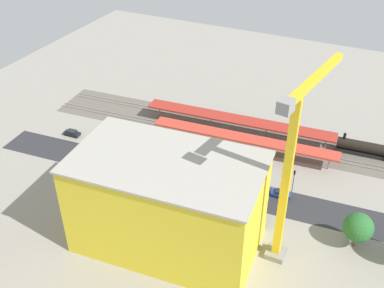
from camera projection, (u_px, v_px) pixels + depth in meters
The scene contains 23 objects.
ground_plane at pixel (235, 178), 107.49m from camera, with size 189.17×189.17×0.00m, color gray.
rail_bed at pixel (261, 137), 122.08m from camera, with size 118.23×15.00×0.01m, color #665E54.
street_asphalt at pixel (227, 190), 103.85m from camera, with size 118.23×9.00×0.01m, color #2D2D33.
track_rails at pixel (261, 137), 121.98m from camera, with size 117.90×17.53×0.12m.
platform_canopy_near at pixel (243, 138), 114.47m from camera, with size 47.32×7.61×4.23m.
platform_canopy_far at pixel (238, 120), 121.70m from camera, with size 51.33×8.47×4.32m.
locomotive at pixel (371, 150), 114.00m from camera, with size 16.89×3.88×5.04m.
parked_car_0 at pixel (281, 194), 101.54m from camera, with size 4.54×2.18×1.59m.
parked_car_1 at pixel (249, 182), 104.92m from camera, with size 4.79×2.11×1.73m.
parked_car_2 at pixel (217, 174), 107.48m from camera, with size 4.72×2.15×1.71m.
parked_car_3 at pixel (185, 165), 110.44m from camera, with size 4.67×1.92×1.64m.
parked_car_4 at pixel (153, 156), 113.64m from camera, with size 4.47×2.12×1.69m.
parked_car_5 at pixel (126, 148), 116.31m from camera, with size 4.43×2.14×1.79m.
parked_car_6 at pixel (99, 141), 119.15m from camera, with size 4.44×2.05×1.82m.
parked_car_7 at pixel (72, 133), 122.36m from camera, with size 4.53×2.08×1.60m.
construction_building at pixel (168, 204), 85.62m from camera, with size 33.92×19.24×18.97m, color yellow.
construction_roof_slab at pixel (166, 162), 80.23m from camera, with size 34.52×19.84×0.40m, color #ADA89E.
tower_crane at pixel (291, 165), 77.11m from camera, with size 5.38×23.11×35.59m.
box_truck_0 at pixel (183, 184), 103.17m from camera, with size 8.79×3.37×3.12m.
street_tree_0 at pixel (176, 174), 100.76m from camera, with size 5.05×5.05×7.33m.
street_tree_1 at pixel (358, 227), 87.06m from camera, with size 5.80×5.80×7.71m.
street_tree_3 at pixel (255, 196), 93.36m from camera, with size 5.80×5.80×8.59m.
traffic_light at pixel (294, 179), 100.18m from camera, with size 0.50×0.36×6.55m.
Camera 1 is at (-27.12, 81.04, 66.44)m, focal length 42.92 mm.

